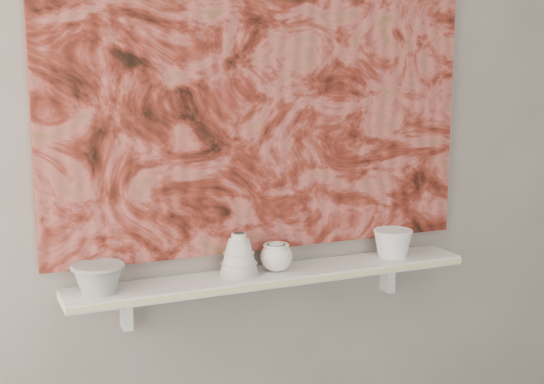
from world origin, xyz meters
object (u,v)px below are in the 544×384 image
painting (264,88)px  bowl_white (393,243)px  bowl_grey (98,278)px  bell_vessel (239,254)px  shelf (274,276)px  cup_cream (276,257)px

painting → bowl_white: size_ratio=10.60×
bowl_grey → bell_vessel: bearing=0.0°
shelf → bowl_grey: (-0.59, 0.00, 0.06)m
shelf → painting: (0.00, 0.08, 0.62)m
bowl_grey → cup_cream: bearing=0.0°
painting → bell_vessel: size_ratio=10.39×
bell_vessel → bowl_white: (0.59, 0.00, -0.02)m
bowl_white → cup_cream: bearing=180.0°
painting → bowl_white: (0.47, -0.08, -0.56)m
bowl_white → bowl_grey: bearing=180.0°
bowl_grey → bowl_white: (1.05, 0.00, 0.00)m
bell_vessel → bowl_white: bell_vessel is taller
shelf → painting: painting is taller
painting → bowl_grey: bearing=-172.2°
shelf → bowl_white: (0.47, 0.00, 0.07)m
bowl_white → painting: bearing=170.2°
cup_cream → bell_vessel: size_ratio=0.75×
painting → cup_cream: bearing=-84.6°
shelf → bowl_grey: bearing=180.0°
bowl_grey → cup_cream: 0.59m
cup_cream → painting: bearing=95.4°
bell_vessel → bowl_white: bearing=0.0°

